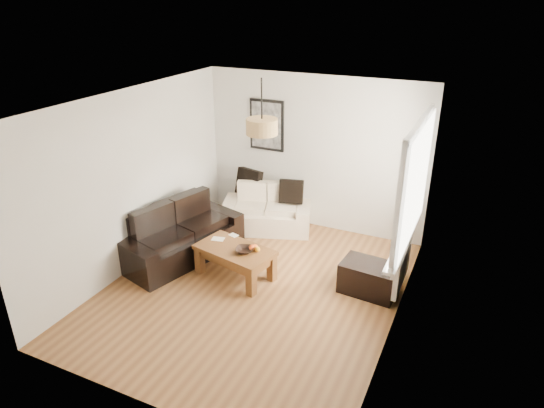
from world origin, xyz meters
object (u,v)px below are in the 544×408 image
at_px(loveseat_cream, 267,208).
at_px(sofa_leather, 180,233).
at_px(ottoman, 369,278).
at_px(coffee_table, 235,262).

xyz_separation_m(loveseat_cream, sofa_leather, (-0.78, -1.44, 0.04)).
distance_m(sofa_leather, ottoman, 2.90).
relative_size(loveseat_cream, sofa_leather, 0.79).
relative_size(loveseat_cream, coffee_table, 1.34).
distance_m(sofa_leather, coffee_table, 1.06).
bearing_deg(sofa_leather, loveseat_cream, -12.65).
relative_size(sofa_leather, coffee_table, 1.70).
height_order(loveseat_cream, ottoman, loveseat_cream).
bearing_deg(coffee_table, ottoman, 12.83).
height_order(coffee_table, ottoman, coffee_table).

